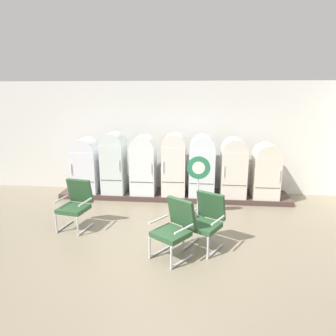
% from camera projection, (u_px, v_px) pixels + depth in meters
% --- Properties ---
extents(ground, '(12.00, 10.00, 0.05)m').
position_uv_depth(ground, '(160.00, 254.00, 5.53)').
color(ground, gray).
extents(back_wall, '(11.76, 0.12, 3.11)m').
position_uv_depth(back_wall, '(176.00, 137.00, 8.68)').
color(back_wall, silver).
rests_on(back_wall, ground).
extents(display_plinth, '(6.17, 0.95, 0.13)m').
position_uv_depth(display_plinth, '(173.00, 195.00, 8.43)').
color(display_plinth, '#493631').
rests_on(display_plinth, ground).
extents(refrigerator_0, '(0.68, 0.67, 1.48)m').
position_uv_depth(refrigerator_0, '(86.00, 164.00, 8.35)').
color(refrigerator_0, white).
rests_on(refrigerator_0, display_plinth).
extents(refrigerator_1, '(0.60, 0.66, 1.65)m').
position_uv_depth(refrigerator_1, '(114.00, 161.00, 8.24)').
color(refrigerator_1, silver).
rests_on(refrigerator_1, display_plinth).
extents(refrigerator_2, '(0.65, 0.65, 1.58)m').
position_uv_depth(refrigerator_2, '(143.00, 163.00, 8.17)').
color(refrigerator_2, white).
rests_on(refrigerator_2, display_plinth).
extents(refrigerator_3, '(0.62, 0.72, 1.64)m').
position_uv_depth(refrigerator_3, '(174.00, 162.00, 8.12)').
color(refrigerator_3, silver).
rests_on(refrigerator_3, display_plinth).
extents(refrigerator_4, '(0.66, 0.73, 1.60)m').
position_uv_depth(refrigerator_4, '(202.00, 164.00, 8.05)').
color(refrigerator_4, white).
rests_on(refrigerator_4, display_plinth).
extents(refrigerator_5, '(0.65, 0.71, 1.55)m').
position_uv_depth(refrigerator_5, '(234.00, 166.00, 7.97)').
color(refrigerator_5, silver).
rests_on(refrigerator_5, display_plinth).
extents(refrigerator_6, '(0.66, 0.72, 1.41)m').
position_uv_depth(refrigerator_6, '(266.00, 169.00, 7.92)').
color(refrigerator_6, silver).
rests_on(refrigerator_6, display_plinth).
extents(armchair_left, '(0.69, 0.75, 1.03)m').
position_uv_depth(armchair_left, '(76.00, 202.00, 6.46)').
color(armchair_left, silver).
rests_on(armchair_left, ground).
extents(armchair_right, '(0.81, 0.85, 1.03)m').
position_uv_depth(armchair_right, '(206.00, 219.00, 5.64)').
color(armchair_right, silver).
rests_on(armchair_right, ground).
extents(armchair_center, '(0.83, 0.86, 1.03)m').
position_uv_depth(armchair_center, '(175.00, 226.00, 5.32)').
color(armchair_center, silver).
rests_on(armchair_center, ground).
extents(sign_stand, '(0.52, 0.32, 1.43)m').
position_uv_depth(sign_stand, '(198.00, 186.00, 6.99)').
color(sign_stand, '#2D2D30').
rests_on(sign_stand, ground).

